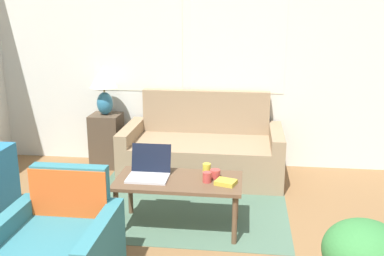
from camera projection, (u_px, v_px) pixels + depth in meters
name	position (u px, v px, depth m)	size (l,w,h in m)	color
wall_back	(193.00, 58.00, 5.36)	(5.84, 0.06, 2.60)	silver
rug	(188.00, 198.00, 4.58)	(1.96, 1.97, 0.01)	#476651
couch	(203.00, 152.00, 5.17)	(1.79, 0.90, 0.94)	#937A5B
side_table	(107.00, 140.00, 5.47)	(0.35, 0.35, 0.65)	#4C3D2D
table_lamp	(104.00, 84.00, 5.29)	(0.33, 0.33, 0.58)	teal
coffee_table	(179.00, 185.00, 3.88)	(1.09, 0.55, 0.46)	brown
laptop	(149.00, 170.00, 3.91)	(0.35, 0.32, 0.26)	#B7B7BC
cup_navy	(207.00, 169.00, 3.96)	(0.07, 0.07, 0.10)	gold
cup_yellow	(207.00, 177.00, 3.79)	(0.08, 0.08, 0.09)	#B23D38
cup_white	(215.00, 174.00, 3.89)	(0.09, 0.09, 0.07)	#B23D38
book_red	(226.00, 182.00, 3.75)	(0.20, 0.18, 0.04)	gold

